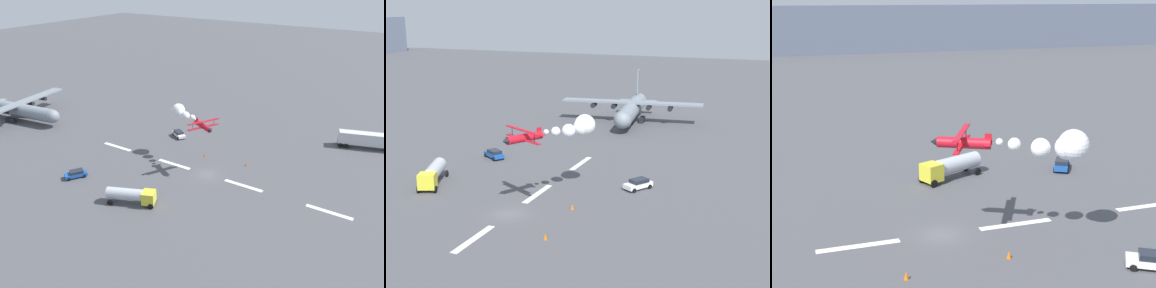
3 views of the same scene
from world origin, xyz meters
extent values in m
plane|color=#4C4C51|center=(0.00, 0.00, 0.00)|extent=(440.00, 440.00, 0.00)
cube|color=white|center=(-8.18, 0.00, 0.01)|extent=(8.00, 0.90, 0.01)
cube|color=white|center=(8.18, 0.00, 0.01)|extent=(8.00, 0.90, 0.01)
cube|color=white|center=(24.55, 0.00, 0.01)|extent=(8.00, 0.90, 0.01)
cube|color=slate|center=(0.00, 187.34, 9.75)|extent=(396.00, 16.00, 19.50)
cylinder|color=red|center=(1.99, -1.45, 9.76)|extent=(5.02, 3.30, 1.06)
cube|color=red|center=(1.81, -1.35, 9.61)|extent=(3.74, 6.48, 0.12)
cube|color=red|center=(1.81, -1.35, 10.78)|extent=(3.74, 6.48, 0.12)
cylinder|color=black|center=(0.67, -3.53, 10.20)|extent=(0.08, 0.08, 1.17)
cylinder|color=black|center=(2.94, 0.82, 10.20)|extent=(0.08, 0.08, 1.17)
cube|color=red|center=(4.03, -2.51, 10.21)|extent=(0.67, 0.41, 1.10)
cube|color=red|center=(4.03, -2.51, 9.81)|extent=(1.46, 2.05, 0.08)
cone|color=black|center=(-0.59, -0.10, 9.76)|extent=(1.04, 1.12, 0.90)
sphere|color=white|center=(4.92, -3.08, 10.01)|extent=(0.70, 0.70, 0.70)
sphere|color=white|center=(6.09, -3.91, 9.90)|extent=(1.24, 1.24, 1.24)
sphere|color=white|center=(8.37, -4.77, 9.58)|extent=(1.86, 1.86, 1.86)
sphere|color=white|center=(10.59, -5.72, 9.68)|extent=(2.31, 2.31, 2.31)
sphere|color=white|center=(11.07, -6.03, 9.94)|extent=(2.94, 2.94, 2.94)
cube|color=yellow|center=(3.14, 15.04, 1.60)|extent=(2.97, 3.07, 2.20)
cylinder|color=#B7BCC6|center=(7.16, 16.76, 1.85)|extent=(6.85, 4.52, 2.10)
cylinder|color=black|center=(3.06, 13.70, 0.50)|extent=(1.05, 0.69, 1.00)
cylinder|color=black|center=(9.91, 16.64, 0.50)|extent=(1.05, 0.69, 1.00)
cylinder|color=black|center=(2.12, 15.90, 0.50)|extent=(1.05, 0.69, 1.00)
cylinder|color=black|center=(8.97, 18.85, 0.50)|extent=(1.05, 0.69, 1.00)
cube|color=white|center=(15.58, -12.59, 0.65)|extent=(4.61, 3.81, 0.65)
cube|color=#1E232D|center=(15.75, -12.70, 1.25)|extent=(3.07, 2.77, 0.55)
cylinder|color=black|center=(13.83, -12.56, 0.32)|extent=(0.66, 0.53, 0.64)
cylinder|color=black|center=(14.78, -11.03, 0.32)|extent=(0.66, 0.53, 0.64)
cube|color=#194CA5|center=(21.72, 15.23, 0.65)|extent=(3.79, 4.61, 0.65)
cube|color=#1E232D|center=(21.62, 15.06, 1.25)|extent=(2.77, 3.07, 0.55)
cylinder|color=black|center=(21.75, 16.99, 0.32)|extent=(0.52, 0.66, 0.64)
cylinder|color=black|center=(20.17, 14.43, 0.32)|extent=(0.52, 0.66, 0.64)
cylinder|color=black|center=(23.28, 16.04, 0.32)|extent=(0.52, 0.66, 0.64)
cylinder|color=black|center=(21.70, 13.48, 0.32)|extent=(0.52, 0.66, 0.64)
cone|color=orange|center=(-5.21, -7.68, 0.38)|extent=(0.44, 0.44, 0.75)
cone|color=orange|center=(4.52, -6.88, 0.38)|extent=(0.44, 0.44, 0.75)
camera|label=1|loc=(-33.92, 58.90, 38.55)|focal=35.58mm
camera|label=2|loc=(-56.04, -32.63, 25.96)|focal=50.19mm
camera|label=3|loc=(-13.72, -48.65, 23.18)|focal=51.12mm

